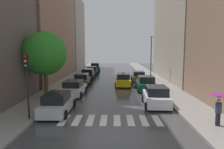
% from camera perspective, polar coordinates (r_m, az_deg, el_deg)
% --- Properties ---
extents(ground_plane, '(28.00, 72.00, 0.04)m').
position_cam_1_polar(ground_plane, '(35.00, 0.25, -0.89)').
color(ground_plane, '#3C3C3E').
extents(sidewalk_left, '(3.00, 72.00, 0.15)m').
position_cam_1_polar(sidewalk_left, '(35.63, -10.26, -0.70)').
color(sidewalk_left, gray).
rests_on(sidewalk_left, ground).
extents(sidewalk_right, '(3.00, 72.00, 0.15)m').
position_cam_1_polar(sidewalk_right, '(35.53, 10.79, -0.74)').
color(sidewalk_right, gray).
rests_on(sidewalk_right, ground).
extents(crosswalk_stripes, '(6.75, 2.20, 0.01)m').
position_cam_1_polar(crosswalk_stripes, '(14.32, -0.45, -12.42)').
color(crosswalk_stripes, silver).
rests_on(crosswalk_stripes, ground).
extents(building_left_mid, '(6.00, 20.28, 21.57)m').
position_cam_1_polar(building_left_mid, '(35.97, -18.33, 16.27)').
color(building_left_mid, '#8C6B56').
rests_on(building_left_mid, ground).
extents(building_left_far, '(6.00, 13.52, 16.95)m').
position_cam_1_polar(building_left_far, '(52.88, -11.82, 10.84)').
color(building_left_far, '#9E9384').
rests_on(building_left_far, ground).
extents(parked_car_left_nearest, '(2.01, 4.61, 1.54)m').
position_cam_1_polar(parked_car_left_nearest, '(16.21, -14.68, -7.66)').
color(parked_car_left_nearest, '#B2B7BF').
rests_on(parked_car_left_nearest, ground).
extents(parked_car_left_second, '(2.30, 4.26, 1.54)m').
position_cam_1_polar(parked_car_left_second, '(22.00, -10.44, -3.71)').
color(parked_car_left_second, silver).
rests_on(parked_car_left_second, ground).
extents(parked_car_left_third, '(2.12, 4.12, 1.60)m').
position_cam_1_polar(parked_car_left_third, '(27.45, -8.26, -1.51)').
color(parked_car_left_third, brown).
rests_on(parked_car_left_third, ground).
extents(parked_car_left_fourth, '(2.06, 4.56, 1.68)m').
position_cam_1_polar(parked_car_left_fourth, '(33.30, -6.61, 0.06)').
color(parked_car_left_fourth, black).
rests_on(parked_car_left_fourth, ground).
extents(parked_car_left_fifth, '(2.17, 4.14, 1.55)m').
position_cam_1_polar(parked_car_left_fifth, '(39.26, -5.51, 1.04)').
color(parked_car_left_fifth, '#0C4C2D').
rests_on(parked_car_left_fifth, ground).
extents(parked_car_left_sixth, '(2.26, 4.31, 1.82)m').
position_cam_1_polar(parked_car_left_sixth, '(45.14, -4.67, 1.96)').
color(parked_car_left_sixth, navy).
rests_on(parked_car_left_sixth, ground).
extents(parked_car_right_nearest, '(2.28, 4.19, 1.68)m').
position_cam_1_polar(parked_car_right_nearest, '(17.98, 12.04, -5.96)').
color(parked_car_right_nearest, silver).
rests_on(parked_car_right_nearest, ground).
extents(parked_car_right_second, '(2.17, 4.02, 1.72)m').
position_cam_1_polar(parked_car_right_second, '(24.21, 9.28, -2.54)').
color(parked_car_right_second, '#0C4C2D').
rests_on(parked_car_right_second, ground).
extents(parked_car_right_third, '(2.03, 4.09, 1.54)m').
position_cam_1_polar(parked_car_right_third, '(30.87, 7.27, -0.60)').
color(parked_car_right_third, brown).
rests_on(parked_car_right_third, ground).
extents(taxi_midroad, '(2.20, 4.74, 1.81)m').
position_cam_1_polar(taxi_midroad, '(27.31, 3.13, -1.46)').
color(taxi_midroad, yellow).
rests_on(taxi_midroad, ground).
extents(pedestrian_foreground, '(0.36, 0.36, 1.85)m').
position_cam_1_polar(pedestrian_foreground, '(24.57, -17.54, -1.85)').
color(pedestrian_foreground, '#38513D').
rests_on(pedestrian_foreground, sidewalk_left).
extents(pedestrian_near_tree, '(1.10, 1.10, 1.92)m').
position_cam_1_polar(pedestrian_near_tree, '(14.08, 27.32, -6.82)').
color(pedestrian_near_tree, black).
rests_on(pedestrian_near_tree, sidewalk_right).
extents(street_tree_left, '(4.16, 4.16, 6.28)m').
position_cam_1_polar(street_tree_left, '(20.84, -18.04, 5.46)').
color(street_tree_left, '#513823').
rests_on(street_tree_left, sidewalk_left).
extents(traffic_light_left_corner, '(0.30, 0.42, 4.30)m').
position_cam_1_polar(traffic_light_left_corner, '(14.60, -22.39, 0.65)').
color(traffic_light_left_corner, black).
rests_on(traffic_light_left_corner, sidewalk_left).
extents(lamp_post_right, '(0.60, 0.28, 6.55)m').
position_cam_1_polar(lamp_post_right, '(30.51, 10.71, 5.33)').
color(lamp_post_right, '#595B60').
rests_on(lamp_post_right, sidewalk_right).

